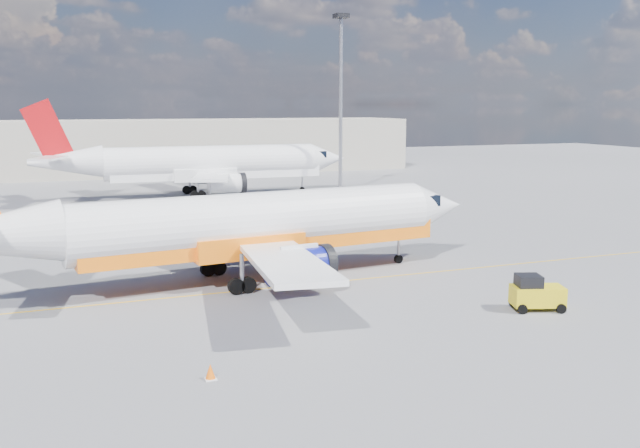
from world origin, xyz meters
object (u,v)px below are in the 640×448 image
object	(u,v)px
traffic_cone	(210,372)
second_jet	(202,164)
gse_tug	(536,293)
main_jet	(241,226)

from	to	relation	value
traffic_cone	second_jet	bearing A→B (deg)	78.06
gse_tug	main_jet	bearing A→B (deg)	157.20
second_jet	traffic_cone	distance (m)	55.54
gse_tug	traffic_cone	xyz separation A→B (m)	(-17.44, -3.12, -0.56)
gse_tug	traffic_cone	distance (m)	17.73
main_jet	gse_tug	distance (m)	16.69
second_jet	traffic_cone	world-z (taller)	second_jet
second_jet	gse_tug	size ratio (longest dim) A/B	12.57
main_jet	gse_tug	world-z (taller)	main_jet
second_jet	gse_tug	world-z (taller)	second_jet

